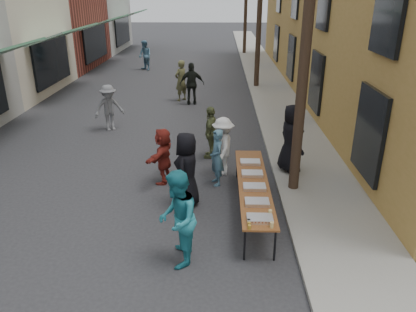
# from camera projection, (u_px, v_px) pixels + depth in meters

# --- Properties ---
(ground) EXTENTS (120.00, 120.00, 0.00)m
(ground) POSITION_uv_depth(u_px,v_px,m) (98.00, 258.00, 7.96)
(ground) COLOR #28282B
(ground) RESTS_ON ground
(sidewalk) EXTENTS (2.20, 60.00, 0.10)m
(sidewalk) POSITION_uv_depth(u_px,v_px,m) (269.00, 86.00, 21.66)
(sidewalk) COLOR gray
(sidewalk) RESTS_ON ground
(utility_pole_near) EXTENTS (0.26, 0.26, 9.00)m
(utility_pole_near) POSITION_uv_depth(u_px,v_px,m) (309.00, 8.00, 8.89)
(utility_pole_near) COLOR #2D2116
(utility_pole_near) RESTS_ON ground
(serving_table) EXTENTS (0.70, 4.00, 0.75)m
(serving_table) POSITION_uv_depth(u_px,v_px,m) (253.00, 184.00, 9.36)
(serving_table) COLOR brown
(serving_table) RESTS_ON ground
(catering_tray_sausage) EXTENTS (0.50, 0.33, 0.08)m
(catering_tray_sausage) POSITION_uv_depth(u_px,v_px,m) (260.00, 219.00, 7.81)
(catering_tray_sausage) COLOR maroon
(catering_tray_sausage) RESTS_ON serving_table
(catering_tray_foil_b) EXTENTS (0.50, 0.33, 0.08)m
(catering_tray_foil_b) POSITION_uv_depth(u_px,v_px,m) (257.00, 202.00, 8.41)
(catering_tray_foil_b) COLOR #B2B2B7
(catering_tray_foil_b) RESTS_ON serving_table
(catering_tray_buns) EXTENTS (0.50, 0.33, 0.08)m
(catering_tray_buns) POSITION_uv_depth(u_px,v_px,m) (254.00, 187.00, 9.05)
(catering_tray_buns) COLOR tan
(catering_tray_buns) RESTS_ON serving_table
(catering_tray_foil_d) EXTENTS (0.50, 0.33, 0.08)m
(catering_tray_foil_d) POSITION_uv_depth(u_px,v_px,m) (252.00, 174.00, 9.70)
(catering_tray_foil_d) COLOR #B2B2B7
(catering_tray_foil_d) RESTS_ON serving_table
(catering_tray_buns_end) EXTENTS (0.50, 0.33, 0.08)m
(catering_tray_buns_end) POSITION_uv_depth(u_px,v_px,m) (250.00, 162.00, 10.35)
(catering_tray_buns_end) COLOR tan
(catering_tray_buns_end) RESTS_ON serving_table
(condiment_jar_a) EXTENTS (0.07, 0.07, 0.08)m
(condiment_jar_a) POSITION_uv_depth(u_px,v_px,m) (249.00, 227.00, 7.54)
(condiment_jar_a) COLOR #A57F26
(condiment_jar_a) RESTS_ON serving_table
(condiment_jar_b) EXTENTS (0.07, 0.07, 0.08)m
(condiment_jar_b) POSITION_uv_depth(u_px,v_px,m) (249.00, 224.00, 7.63)
(condiment_jar_b) COLOR #A57F26
(condiment_jar_b) RESTS_ON serving_table
(condiment_jar_c) EXTENTS (0.07, 0.07, 0.08)m
(condiment_jar_c) POSITION_uv_depth(u_px,v_px,m) (249.00, 221.00, 7.72)
(condiment_jar_c) COLOR #A57F26
(condiment_jar_c) RESTS_ON serving_table
(cup_stack) EXTENTS (0.08, 0.08, 0.12)m
(cup_stack) POSITION_uv_depth(u_px,v_px,m) (272.00, 225.00, 7.56)
(cup_stack) COLOR tan
(cup_stack) RESTS_ON serving_table
(guest_front_a) EXTENTS (0.81, 1.03, 1.85)m
(guest_front_a) POSITION_uv_depth(u_px,v_px,m) (187.00, 170.00, 9.59)
(guest_front_a) COLOR black
(guest_front_a) RESTS_ON ground
(guest_front_b) EXTENTS (0.51, 0.64, 1.54)m
(guest_front_b) POSITION_uv_depth(u_px,v_px,m) (217.00, 158.00, 10.69)
(guest_front_b) COLOR teal
(guest_front_b) RESTS_ON ground
(guest_front_c) EXTENTS (0.75, 0.95, 1.91)m
(guest_front_c) POSITION_uv_depth(u_px,v_px,m) (177.00, 219.00, 7.48)
(guest_front_c) COLOR teal
(guest_front_c) RESTS_ON ground
(guest_front_d) EXTENTS (0.70, 1.12, 1.66)m
(guest_front_d) POSITION_uv_depth(u_px,v_px,m) (223.00, 146.00, 11.27)
(guest_front_d) COLOR silver
(guest_front_d) RESTS_ON ground
(guest_front_e) EXTENTS (0.57, 1.01, 1.63)m
(guest_front_e) POSITION_uv_depth(u_px,v_px,m) (211.00, 132.00, 12.43)
(guest_front_e) COLOR #5A6339
(guest_front_e) RESTS_ON ground
(guest_queue_back) EXTENTS (0.78, 1.48, 1.53)m
(guest_queue_back) POSITION_uv_depth(u_px,v_px,m) (163.00, 156.00, 10.83)
(guest_queue_back) COLOR maroon
(guest_queue_back) RESTS_ON ground
(server) EXTENTS (0.92, 1.10, 1.92)m
(server) POSITION_uv_depth(u_px,v_px,m) (291.00, 138.00, 11.22)
(server) COLOR black
(server) RESTS_ON sidewalk
(passerby_left) EXTENTS (1.26, 1.12, 1.70)m
(passerby_left) POSITION_uv_depth(u_px,v_px,m) (109.00, 108.00, 14.85)
(passerby_left) COLOR slate
(passerby_left) RESTS_ON ground
(passerby_mid) EXTENTS (1.13, 0.54, 1.88)m
(passerby_mid) POSITION_uv_depth(u_px,v_px,m) (192.00, 84.00, 18.16)
(passerby_mid) COLOR black
(passerby_mid) RESTS_ON ground
(passerby_right) EXTENTS (0.79, 0.81, 1.88)m
(passerby_right) POSITION_uv_depth(u_px,v_px,m) (181.00, 81.00, 18.80)
(passerby_right) COLOR brown
(passerby_right) RESTS_ON ground
(passerby_far) EXTENTS (1.14, 1.14, 1.87)m
(passerby_far) POSITION_uv_depth(u_px,v_px,m) (145.00, 55.00, 25.96)
(passerby_far) COLOR teal
(passerby_far) RESTS_ON ground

